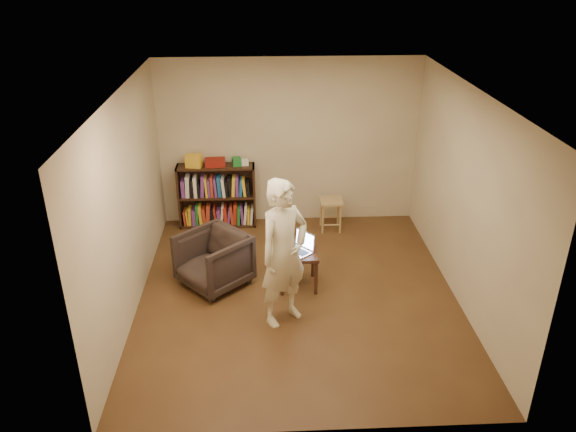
{
  "coord_description": "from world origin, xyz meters",
  "views": [
    {
      "loc": [
        -0.42,
        -6.04,
        4.01
      ],
      "look_at": [
        -0.11,
        0.35,
        0.95
      ],
      "focal_mm": 35.0,
      "sensor_mm": 36.0,
      "label": 1
    }
  ],
  "objects_px": {
    "side_table": "(298,257)",
    "person": "(284,253)",
    "stool": "(331,206)",
    "laptop": "(301,247)",
    "armchair": "(214,260)",
    "bookshelf": "(217,199)"
  },
  "relations": [
    {
      "from": "armchair",
      "to": "side_table",
      "type": "bearing_deg",
      "value": 42.69
    },
    {
      "from": "laptop",
      "to": "person",
      "type": "relative_size",
      "value": 0.23
    },
    {
      "from": "bookshelf",
      "to": "side_table",
      "type": "distance_m",
      "value": 2.2
    },
    {
      "from": "side_table",
      "to": "laptop",
      "type": "distance_m",
      "value": 0.15
    },
    {
      "from": "stool",
      "to": "laptop",
      "type": "relative_size",
      "value": 1.19
    },
    {
      "from": "side_table",
      "to": "laptop",
      "type": "bearing_deg",
      "value": 24.4
    },
    {
      "from": "laptop",
      "to": "person",
      "type": "bearing_deg",
      "value": -60.2
    },
    {
      "from": "armchair",
      "to": "person",
      "type": "relative_size",
      "value": 0.45
    },
    {
      "from": "side_table",
      "to": "laptop",
      "type": "xyz_separation_m",
      "value": [
        0.04,
        0.02,
        0.14
      ]
    },
    {
      "from": "stool",
      "to": "person",
      "type": "distance_m",
      "value": 2.53
    },
    {
      "from": "stool",
      "to": "person",
      "type": "bearing_deg",
      "value": -109.56
    },
    {
      "from": "stool",
      "to": "armchair",
      "type": "distance_m",
      "value": 2.29
    },
    {
      "from": "laptop",
      "to": "side_table",
      "type": "bearing_deg",
      "value": -107.24
    },
    {
      "from": "bookshelf",
      "to": "stool",
      "type": "relative_size",
      "value": 2.4
    },
    {
      "from": "side_table",
      "to": "armchair",
      "type": "bearing_deg",
      "value": 175.56
    },
    {
      "from": "person",
      "to": "stool",
      "type": "bearing_deg",
      "value": 32.87
    },
    {
      "from": "side_table",
      "to": "person",
      "type": "xyz_separation_m",
      "value": [
        -0.21,
        -0.73,
        0.47
      ]
    },
    {
      "from": "armchair",
      "to": "laptop",
      "type": "bearing_deg",
      "value": 43.67
    },
    {
      "from": "stool",
      "to": "laptop",
      "type": "xyz_separation_m",
      "value": [
        -0.58,
        -1.59,
        0.16
      ]
    },
    {
      "from": "side_table",
      "to": "person",
      "type": "distance_m",
      "value": 0.89
    },
    {
      "from": "stool",
      "to": "side_table",
      "type": "height_order",
      "value": "side_table"
    },
    {
      "from": "bookshelf",
      "to": "person",
      "type": "bearing_deg",
      "value": -70.09
    }
  ]
}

